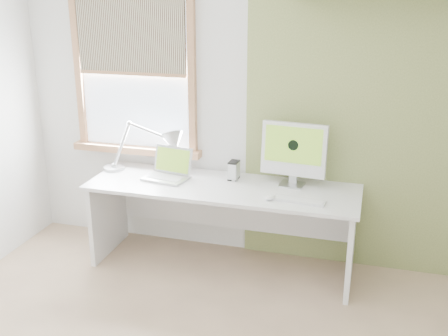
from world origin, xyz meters
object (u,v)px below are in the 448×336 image
(imac, at_px, (294,151))
(desk, at_px, (224,205))
(desk_lamp, at_px, (162,145))
(external_drive, at_px, (234,170))
(laptop, at_px, (169,170))

(imac, bearing_deg, desk, -167.52)
(desk, distance_m, desk_lamp, 0.75)
(desk_lamp, height_order, external_drive, desk_lamp)
(desk, distance_m, laptop, 0.55)
(desk, relative_size, imac, 4.15)
(desk, height_order, external_drive, external_drive)
(external_drive, bearing_deg, desk, -112.10)
(desk_lamp, bearing_deg, external_drive, -3.15)
(desk, bearing_deg, imac, 12.48)
(laptop, distance_m, imac, 1.06)
(external_drive, bearing_deg, imac, 0.15)
(external_drive, bearing_deg, desk_lamp, 176.85)
(desk, xyz_separation_m, imac, (0.54, 0.12, 0.48))
(desk, relative_size, desk_lamp, 2.77)
(desk, xyz_separation_m, desk_lamp, (-0.60, 0.15, 0.42))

